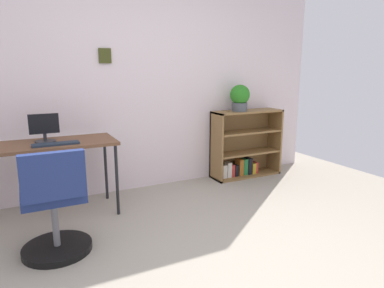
{
  "coord_description": "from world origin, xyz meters",
  "views": [
    {
      "loc": [
        -1.04,
        -1.66,
        1.38
      ],
      "look_at": [
        0.55,
        1.49,
        0.61
      ],
      "focal_mm": 31.94,
      "sensor_mm": 36.0,
      "label": 1
    }
  ],
  "objects_px": {
    "keyboard": "(56,144)",
    "bookshelf_low": "(243,147)",
    "desk": "(52,148)",
    "monitor": "(44,129)",
    "office_chair": "(55,210)",
    "potted_plant_on_shelf": "(240,97)"
  },
  "relations": [
    {
      "from": "monitor",
      "to": "keyboard",
      "type": "distance_m",
      "value": 0.22
    },
    {
      "from": "monitor",
      "to": "bookshelf_low",
      "type": "bearing_deg",
      "value": 5.67
    },
    {
      "from": "bookshelf_low",
      "to": "potted_plant_on_shelf",
      "type": "bearing_deg",
      "value": -154.38
    },
    {
      "from": "office_chair",
      "to": "monitor",
      "type": "bearing_deg",
      "value": 88.3
    },
    {
      "from": "desk",
      "to": "monitor",
      "type": "relative_size",
      "value": 4.37
    },
    {
      "from": "potted_plant_on_shelf",
      "to": "desk",
      "type": "bearing_deg",
      "value": -174.43
    },
    {
      "from": "bookshelf_low",
      "to": "potted_plant_on_shelf",
      "type": "xyz_separation_m",
      "value": [
        -0.12,
        -0.06,
        0.66
      ]
    },
    {
      "from": "desk",
      "to": "potted_plant_on_shelf",
      "type": "distance_m",
      "value": 2.28
    },
    {
      "from": "monitor",
      "to": "bookshelf_low",
      "type": "height_order",
      "value": "monitor"
    },
    {
      "from": "monitor",
      "to": "potted_plant_on_shelf",
      "type": "distance_m",
      "value": 2.3
    },
    {
      "from": "monitor",
      "to": "office_chair",
      "type": "height_order",
      "value": "monitor"
    },
    {
      "from": "keyboard",
      "to": "bookshelf_low",
      "type": "bearing_deg",
      "value": 9.98
    },
    {
      "from": "desk",
      "to": "bookshelf_low",
      "type": "bearing_deg",
      "value": 6.68
    },
    {
      "from": "keyboard",
      "to": "potted_plant_on_shelf",
      "type": "xyz_separation_m",
      "value": [
        2.21,
        0.35,
        0.31
      ]
    },
    {
      "from": "desk",
      "to": "keyboard",
      "type": "distance_m",
      "value": 0.15
    },
    {
      "from": "monitor",
      "to": "potted_plant_on_shelf",
      "type": "relative_size",
      "value": 0.8
    },
    {
      "from": "bookshelf_low",
      "to": "monitor",
      "type": "bearing_deg",
      "value": -174.33
    },
    {
      "from": "potted_plant_on_shelf",
      "to": "office_chair",
      "type": "bearing_deg",
      "value": -156.85
    },
    {
      "from": "office_chair",
      "to": "bookshelf_low",
      "type": "distance_m",
      "value": 2.65
    },
    {
      "from": "keyboard",
      "to": "bookshelf_low",
      "type": "xyz_separation_m",
      "value": [
        2.33,
        0.41,
        -0.35
      ]
    },
    {
      "from": "keyboard",
      "to": "office_chair",
      "type": "relative_size",
      "value": 0.47
    },
    {
      "from": "keyboard",
      "to": "office_chair",
      "type": "distance_m",
      "value": 0.74
    }
  ]
}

